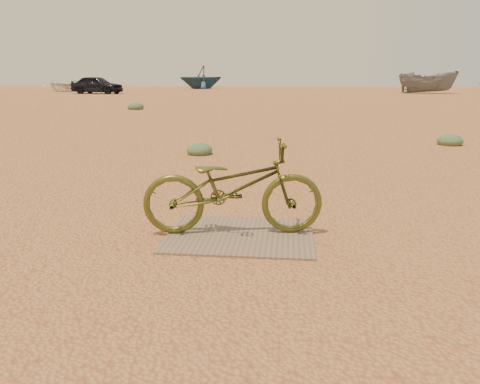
# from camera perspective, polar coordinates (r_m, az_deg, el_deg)

# --- Properties ---
(ground) EXTENTS (120.00, 120.00, 0.00)m
(ground) POSITION_cam_1_polar(r_m,az_deg,el_deg) (4.93, -0.86, -4.80)
(ground) COLOR tan
(ground) RESTS_ON ground
(plywood_board) EXTENTS (1.48, 1.17, 0.02)m
(plywood_board) POSITION_cam_1_polar(r_m,az_deg,el_deg) (4.78, 0.00, -5.29)
(plywood_board) COLOR #7E6655
(plywood_board) RESTS_ON ground
(bicycle) EXTENTS (1.88, 0.87, 0.95)m
(bicycle) POSITION_cam_1_polar(r_m,az_deg,el_deg) (4.70, -0.88, 0.57)
(bicycle) COLOR #4E501E
(bicycle) RESTS_ON plywood_board
(car) EXTENTS (4.48, 2.38, 1.45)m
(car) POSITION_cam_1_polar(r_m,az_deg,el_deg) (41.50, -17.04, 12.39)
(car) COLOR black
(car) RESTS_ON ground
(boat_near_left) EXTENTS (6.51, 7.06, 1.19)m
(boat_near_left) POSITION_cam_1_polar(r_m,az_deg,el_deg) (49.00, -20.59, 12.15)
(boat_near_left) COLOR silver
(boat_near_left) RESTS_ON ground
(boat_far_left) EXTENTS (6.20, 5.98, 2.50)m
(boat_far_left) POSITION_cam_1_polar(r_m,az_deg,el_deg) (53.07, -4.77, 13.78)
(boat_far_left) COLOR navy
(boat_far_left) RESTS_ON ground
(boat_mid_right) EXTENTS (4.91, 2.22, 1.84)m
(boat_mid_right) POSITION_cam_1_polar(r_m,az_deg,el_deg) (43.35, 21.92, 12.31)
(boat_mid_right) COLOR slate
(boat_mid_right) RESTS_ON ground
(kale_a) EXTENTS (0.53, 0.53, 0.29)m
(kale_a) POSITION_cam_1_polar(r_m,az_deg,el_deg) (9.70, -4.95, 4.62)
(kale_a) COLOR #54704D
(kale_a) RESTS_ON ground
(kale_b) EXTENTS (0.58, 0.58, 0.32)m
(kale_b) POSITION_cam_1_polar(r_m,az_deg,el_deg) (12.00, 24.17, 5.27)
(kale_b) COLOR #54704D
(kale_b) RESTS_ON ground
(kale_c) EXTENTS (0.75, 0.75, 0.42)m
(kale_c) POSITION_cam_1_polar(r_m,az_deg,el_deg) (22.62, -12.59, 9.80)
(kale_c) COLOR #54704D
(kale_c) RESTS_ON ground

